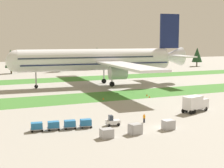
# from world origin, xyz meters

# --- Properties ---
(ground_plane) EXTENTS (400.00, 400.00, 0.00)m
(ground_plane) POSITION_xyz_m (0.00, 0.00, 0.00)
(ground_plane) COLOR gray
(grass_strip_near) EXTENTS (320.00, 15.72, 0.01)m
(grass_strip_near) POSITION_xyz_m (0.00, 35.91, 0.00)
(grass_strip_near) COLOR #3D752D
(grass_strip_near) RESTS_ON ground
(grass_strip_far) EXTENTS (320.00, 15.72, 0.01)m
(grass_strip_far) POSITION_xyz_m (0.00, 79.35, 0.00)
(grass_strip_far) COLOR #3D752D
(grass_strip_far) RESTS_ON ground
(airliner) EXTENTS (63.60, 78.62, 25.20)m
(airliner) POSITION_xyz_m (11.06, 57.50, 9.04)
(airliner) COLOR white
(airliner) RESTS_ON ground
(baggage_tug) EXTENTS (2.75, 1.64, 1.97)m
(baggage_tug) POSITION_xyz_m (-7.77, 5.14, 0.81)
(baggage_tug) COLOR silver
(baggage_tug) RESTS_ON ground
(cargo_dolly_lead) EXTENTS (2.38, 1.79, 1.55)m
(cargo_dolly_lead) POSITION_xyz_m (-12.74, 5.82, 0.92)
(cargo_dolly_lead) COLOR #A3A3A8
(cargo_dolly_lead) RESTS_ON ground
(cargo_dolly_second) EXTENTS (2.38, 1.79, 1.55)m
(cargo_dolly_second) POSITION_xyz_m (-15.62, 6.22, 0.92)
(cargo_dolly_second) COLOR #A3A3A8
(cargo_dolly_second) RESTS_ON ground
(cargo_dolly_third) EXTENTS (2.38, 1.79, 1.55)m
(cargo_dolly_third) POSITION_xyz_m (-18.49, 6.62, 0.92)
(cargo_dolly_third) COLOR #A3A3A8
(cargo_dolly_third) RESTS_ON ground
(cargo_dolly_fourth) EXTENTS (2.38, 1.79, 1.55)m
(cargo_dolly_fourth) POSITION_xyz_m (-21.36, 7.01, 0.92)
(cargo_dolly_fourth) COLOR #A3A3A8
(cargo_dolly_fourth) RESTS_ON ground
(catering_truck) EXTENTS (7.32, 4.23, 3.58)m
(catering_truck) POSITION_xyz_m (13.88, 8.75, 1.95)
(catering_truck) COLOR silver
(catering_truck) RESTS_ON ground
(ground_crew_marshaller) EXTENTS (0.36, 0.54, 1.74)m
(ground_crew_marshaller) POSITION_xyz_m (-1.20, 4.87, 0.95)
(ground_crew_marshaller) COLOR black
(ground_crew_marshaller) RESTS_ON ground
(uld_container_0) EXTENTS (2.01, 1.61, 1.54)m
(uld_container_0) POSITION_xyz_m (-11.76, -1.58, 0.77)
(uld_container_0) COLOR #A3A3A8
(uld_container_0) RESTS_ON ground
(uld_container_1) EXTENTS (2.04, 1.65, 1.60)m
(uld_container_1) POSITION_xyz_m (-6.51, -1.43, 0.80)
(uld_container_1) COLOR #A3A3A8
(uld_container_1) RESTS_ON ground
(uld_container_2) EXTENTS (2.20, 1.86, 1.76)m
(uld_container_2) POSITION_xyz_m (-6.43, -1.45, 0.88)
(uld_container_2) COLOR #A3A3A8
(uld_container_2) RESTS_ON ground
(uld_container_3) EXTENTS (2.11, 1.73, 1.69)m
(uld_container_3) POSITION_xyz_m (0.31, -1.22, 0.85)
(uld_container_3) COLOR #A3A3A8
(uld_container_3) RESTS_ON ground
(taxiway_marker_0) EXTENTS (0.44, 0.44, 0.48)m
(taxiway_marker_0) POSITION_xyz_m (1.16, 31.27, 0.24)
(taxiway_marker_0) COLOR orange
(taxiway_marker_0) RESTS_ON ground
(taxiway_marker_1) EXTENTS (0.44, 0.44, 0.63)m
(taxiway_marker_1) POSITION_xyz_m (14.52, 31.22, 0.32)
(taxiway_marker_1) COLOR orange
(taxiway_marker_1) RESTS_ON ground
(taxiway_marker_2) EXTENTS (0.44, 0.44, 0.57)m
(taxiway_marker_2) POSITION_xyz_m (13.75, 28.51, 0.29)
(taxiway_marker_2) COLOR orange
(taxiway_marker_2) RESTS_ON ground
(distant_tree_line) EXTENTS (194.36, 9.73, 11.82)m
(distant_tree_line) POSITION_xyz_m (9.89, 113.89, 6.68)
(distant_tree_line) COLOR #4C3823
(distant_tree_line) RESTS_ON ground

